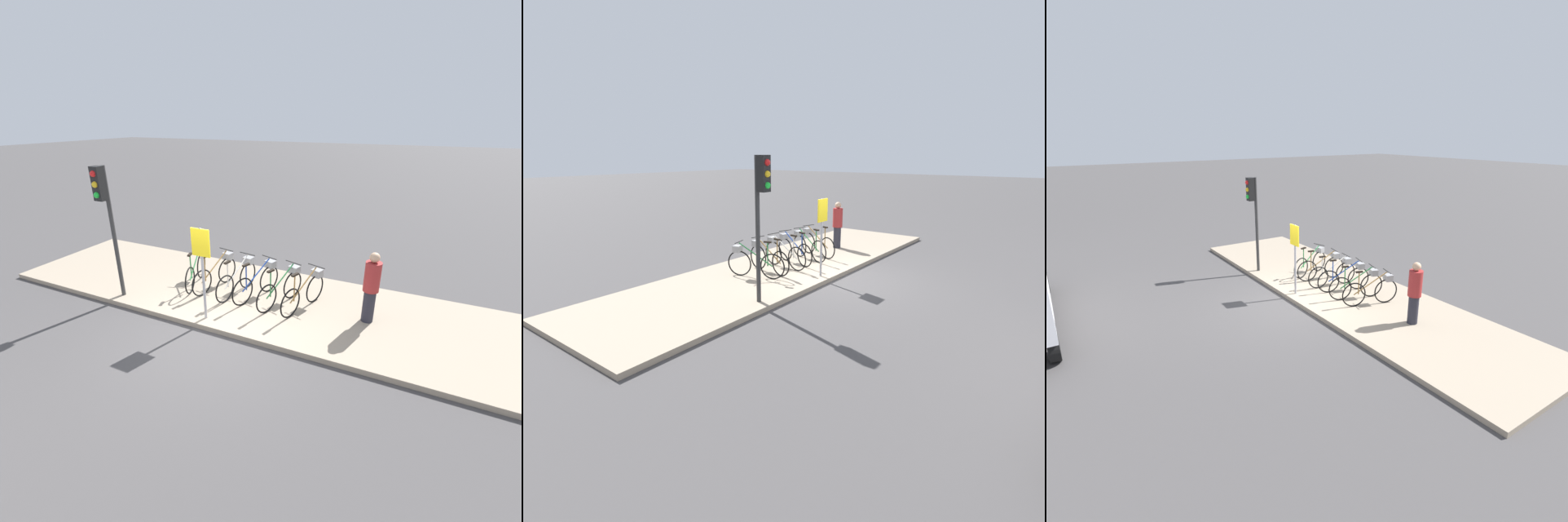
{
  "view_description": "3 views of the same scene",
  "coord_description": "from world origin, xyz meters",
  "views": [
    {
      "loc": [
        3.64,
        -5.33,
        4.31
      ],
      "look_at": [
        0.64,
        1.1,
        1.38
      ],
      "focal_mm": 24.0,
      "sensor_mm": 36.0,
      "label": 1
    },
    {
      "loc": [
        -9.41,
        -5.35,
        3.35
      ],
      "look_at": [
        -1.4,
        0.76,
        0.69
      ],
      "focal_mm": 28.0,
      "sensor_mm": 36.0,
      "label": 2
    },
    {
      "loc": [
        9.26,
        -5.7,
        4.76
      ],
      "look_at": [
        -0.23,
        0.64,
        1.11
      ],
      "focal_mm": 28.0,
      "sensor_mm": 36.0,
      "label": 3
    }
  ],
  "objects": [
    {
      "name": "sign_post",
      "position": [
        -0.35,
        0.29,
        1.55
      ],
      "size": [
        0.44,
        0.07,
        2.1
      ],
      "color": "#99999E",
      "rests_on": "sidewalk"
    },
    {
      "name": "sidewalk",
      "position": [
        0.0,
        1.74,
        0.06
      ],
      "size": [
        13.14,
        3.48,
        0.12
      ],
      "color": "gray",
      "rests_on": "ground_plane"
    },
    {
      "name": "parked_bicycle_1",
      "position": [
        -0.91,
        1.73,
        0.57
      ],
      "size": [
        0.48,
        1.65,
        1.02
      ],
      "color": "black",
      "rests_on": "sidewalk"
    },
    {
      "name": "traffic_light",
      "position": [
        -2.87,
        0.23,
        2.44
      ],
      "size": [
        0.24,
        0.4,
        3.21
      ],
      "color": "#2D2D2D",
      "rests_on": "sidewalk"
    },
    {
      "name": "parked_bicycle_5",
      "position": [
        1.52,
        1.68,
        0.57
      ],
      "size": [
        0.64,
        1.6,
        1.02
      ],
      "color": "black",
      "rests_on": "sidewalk"
    },
    {
      "name": "ground_plane",
      "position": [
        0.0,
        0.0,
        0.0
      ],
      "size": [
        120.0,
        120.0,
        0.0
      ],
      "primitive_type": "plane",
      "color": "#423F3F"
    },
    {
      "name": "parked_bicycle_4",
      "position": [
        0.96,
        1.64,
        0.57
      ],
      "size": [
        0.64,
        1.6,
        1.02
      ],
      "color": "black",
      "rests_on": "sidewalk"
    },
    {
      "name": "parked_bicycle_0",
      "position": [
        -1.54,
        1.71,
        0.57
      ],
      "size": [
        0.62,
        1.61,
        1.02
      ],
      "color": "black",
      "rests_on": "sidewalk"
    },
    {
      "name": "pedestrian",
      "position": [
        2.96,
        1.71,
        0.97
      ],
      "size": [
        0.34,
        0.34,
        1.62
      ],
      "color": "#23232D",
      "rests_on": "sidewalk"
    },
    {
      "name": "parked_bicycle_2",
      "position": [
        -0.25,
        1.68,
        0.57
      ],
      "size": [
        0.46,
        1.66,
        1.02
      ],
      "color": "black",
      "rests_on": "sidewalk"
    },
    {
      "name": "parked_bicycle_3",
      "position": [
        0.3,
        1.72,
        0.57
      ],
      "size": [
        0.63,
        1.61,
        1.02
      ],
      "color": "black",
      "rests_on": "sidewalk"
    }
  ]
}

